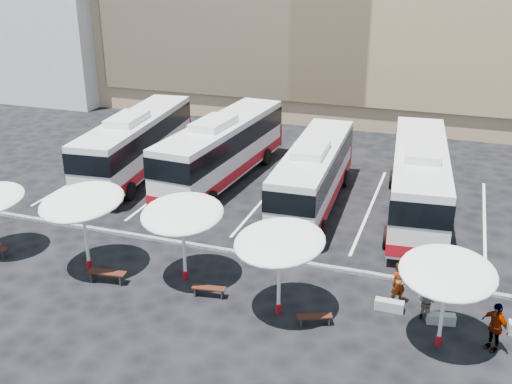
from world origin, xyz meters
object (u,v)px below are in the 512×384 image
(wood_bench_2, at_px, (209,289))
(passenger_0, at_px, (399,284))
(sunshade_3, at_px, (280,242))
(wood_bench_3, at_px, (315,318))
(conc_bench_0, at_px, (389,305))
(passenger_2, at_px, (495,326))
(sunshade_2, at_px, (182,214))
(wood_bench_1, at_px, (107,274))
(bus_3, at_px, (419,178))
(conc_bench_1, at_px, (441,319))
(sunshade_4, at_px, (448,273))
(bus_2, at_px, (314,173))
(bus_1, at_px, (223,147))
(passenger_1, at_px, (427,302))
(sunshade_1, at_px, (82,202))
(bus_0, at_px, (137,142))

(wood_bench_2, xyz_separation_m, passenger_0, (7.41, 1.98, 0.59))
(sunshade_3, height_order, wood_bench_3, sunshade_3)
(conc_bench_0, xyz_separation_m, passenger_2, (3.81, -1.32, 0.74))
(sunshade_2, relative_size, wood_bench_1, 2.16)
(bus_3, relative_size, wood_bench_3, 9.62)
(passenger_2, bearing_deg, conc_bench_1, -168.95)
(wood_bench_1, xyz_separation_m, wood_bench_2, (4.59, 0.39, -0.06))
(sunshade_4, relative_size, passenger_0, 2.00)
(bus_2, relative_size, wood_bench_1, 7.04)
(sunshade_3, bearing_deg, bus_2, 97.00)
(sunshade_3, relative_size, sunshade_4, 1.24)
(wood_bench_1, height_order, conc_bench_1, wood_bench_1)
(conc_bench_1, distance_m, passenger_2, 2.22)
(wood_bench_2, xyz_separation_m, wood_bench_3, (4.61, -0.54, -0.02))
(bus_1, relative_size, sunshade_3, 2.89)
(passenger_0, bearing_deg, passenger_1, -70.58)
(sunshade_3, bearing_deg, wood_bench_2, 176.15)
(sunshade_1, xyz_separation_m, passenger_2, (16.98, -0.26, -2.32))
(bus_1, xyz_separation_m, conc_bench_0, (11.69, -11.33, -1.91))
(bus_3, relative_size, passenger_0, 7.19)
(bus_3, bearing_deg, sunshade_4, -86.05)
(bus_1, relative_size, sunshade_4, 3.60)
(sunshade_2, relative_size, passenger_0, 2.03)
(sunshade_1, height_order, wood_bench_3, sunshade_1)
(wood_bench_1, bearing_deg, sunshade_2, 23.71)
(sunshade_1, xyz_separation_m, wood_bench_1, (1.41, -0.75, -2.87))
(conc_bench_0, bearing_deg, conc_bench_1, -7.95)
(bus_0, relative_size, bus_3, 0.99)
(bus_3, height_order, sunshade_4, bus_3)
(bus_2, relative_size, passenger_0, 6.60)
(bus_0, xyz_separation_m, sunshade_2, (8.58, -11.17, 1.03))
(sunshade_1, relative_size, conc_bench_1, 4.34)
(sunshade_4, relative_size, conc_bench_1, 3.42)
(passenger_0, bearing_deg, sunshade_1, 148.36)
(sunshade_3, bearing_deg, sunshade_2, 165.77)
(bus_3, bearing_deg, passenger_0, -94.41)
(wood_bench_3, bearing_deg, bus_1, 124.51)
(wood_bench_1, relative_size, passenger_2, 0.91)
(bus_3, distance_m, wood_bench_1, 16.75)
(conc_bench_0, relative_size, passenger_1, 0.75)
(conc_bench_0, bearing_deg, wood_bench_3, -142.53)
(passenger_2, bearing_deg, bus_2, 172.04)
(conc_bench_0, xyz_separation_m, passenger_0, (0.24, 0.57, 0.70))
(bus_1, height_order, bus_3, bus_1)
(passenger_1, distance_m, passenger_2, 2.67)
(conc_bench_0, height_order, conc_bench_1, conc_bench_0)
(sunshade_4, distance_m, passenger_2, 2.76)
(conc_bench_1, xyz_separation_m, passenger_0, (-1.75, 0.85, 0.72))
(sunshade_3, xyz_separation_m, wood_bench_3, (1.55, -0.34, -2.80))
(bus_3, distance_m, sunshade_4, 11.80)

